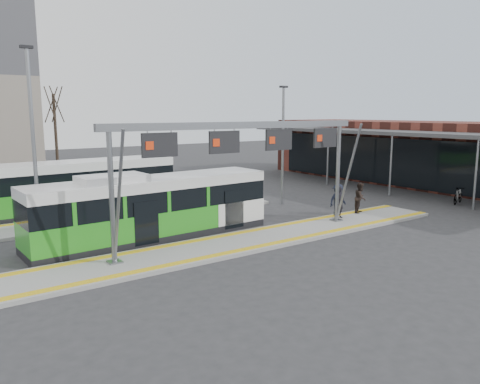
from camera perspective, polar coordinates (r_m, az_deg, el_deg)
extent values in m
plane|color=#2D2D30|center=(21.26, 2.00, -5.99)|extent=(120.00, 120.00, 0.00)
cube|color=gray|center=(21.24, 2.00, -5.80)|extent=(22.00, 3.00, 0.15)
cube|color=gray|center=(26.30, -15.81, -3.13)|extent=(20.00, 3.00, 0.15)
cube|color=yellow|center=(22.11, 0.19, -4.94)|extent=(22.00, 0.35, 0.02)
cube|color=yellow|center=(20.35, 3.98, -6.26)|extent=(22.00, 0.35, 0.02)
cube|color=yellow|center=(27.35, -16.64, -2.51)|extent=(20.00, 0.35, 0.02)
cylinder|color=slate|center=(17.85, -15.38, -0.57)|extent=(0.20, 0.20, 5.05)
cube|color=slate|center=(18.45, -15.03, -8.21)|extent=(0.50, 0.50, 0.06)
cylinder|color=slate|center=(17.21, -14.57, -0.91)|extent=(0.12, 1.46, 4.90)
cylinder|color=slate|center=(24.61, 11.85, 2.32)|extent=(0.20, 0.20, 5.05)
cube|color=slate|center=(25.04, 11.65, -3.35)|extent=(0.50, 0.50, 0.06)
cylinder|color=slate|center=(24.14, 13.06, 2.13)|extent=(0.12, 1.46, 4.90)
cube|color=slate|center=(20.42, 0.45, 8.16)|extent=(13.00, 0.25, 0.30)
cube|color=black|center=(18.40, -9.76, 5.67)|extent=(1.50, 0.12, 0.95)
cube|color=#B82A0B|center=(18.15, -10.95, 5.58)|extent=(0.32, 0.02, 0.32)
cube|color=black|center=(19.88, -1.91, 6.09)|extent=(1.50, 0.12, 0.95)
cube|color=#B82A0B|center=(19.58, -2.90, 6.03)|extent=(0.32, 0.02, 0.32)
cube|color=black|center=(21.68, 4.76, 6.36)|extent=(1.50, 0.12, 0.95)
cube|color=#B82A0B|center=(21.34, 3.95, 6.32)|extent=(0.32, 0.02, 0.32)
cube|color=black|center=(23.72, 10.35, 6.52)|extent=(1.50, 0.12, 0.95)
cube|color=#B82A0B|center=(23.35, 9.69, 6.50)|extent=(0.32, 0.02, 0.32)
cube|color=brown|center=(40.09, 24.15, 4.20)|extent=(8.00, 32.00, 5.00)
cube|color=black|center=(36.60, 20.73, 3.19)|extent=(0.15, 28.00, 3.60)
cube|color=#3F3F42|center=(35.36, 19.76, 6.78)|extent=(4.00, 30.00, 0.25)
cylinder|color=slate|center=(30.96, 26.82, 1.98)|extent=(0.14, 0.14, 4.30)
cylinder|color=slate|center=(34.14, 17.92, 3.18)|extent=(0.14, 0.14, 4.30)
cylinder|color=slate|center=(38.01, 10.66, 4.10)|extent=(0.14, 0.14, 4.30)
cube|color=black|center=(22.04, -10.45, -5.15)|extent=(11.38, 2.90, 0.33)
cube|color=#28911F|center=(21.87, -10.50, -3.36)|extent=(11.38, 2.90, 1.08)
cube|color=black|center=(21.67, -10.58, -0.75)|extent=(11.38, 2.83, 0.94)
cube|color=white|center=(21.55, -10.64, 1.09)|extent=(11.38, 2.90, 0.47)
cube|color=orange|center=(24.63, 1.08, 2.10)|extent=(0.12, 1.68, 0.26)
cube|color=white|center=(20.72, -15.30, 1.62)|extent=(2.89, 1.80, 0.28)
cylinder|color=black|center=(19.55, -19.39, -6.53)|extent=(0.95, 0.32, 0.94)
cylinder|color=black|center=(21.49, -21.20, -5.19)|extent=(0.95, 0.32, 0.94)
cylinder|color=black|center=(22.83, -1.67, -3.68)|extent=(0.95, 0.32, 0.94)
cylinder|color=black|center=(24.51, -4.58, -2.77)|extent=(0.95, 0.32, 0.94)
cube|color=black|center=(28.99, -19.48, -1.96)|extent=(11.95, 3.07, 0.35)
cube|color=#28911F|center=(28.85, -19.57, -0.52)|extent=(11.95, 3.07, 1.14)
cube|color=black|center=(28.70, -19.69, 1.57)|extent=(11.95, 2.99, 0.99)
cube|color=white|center=(28.61, -19.77, 3.04)|extent=(11.95, 3.07, 0.49)
cylinder|color=black|center=(26.86, -27.15, -2.67)|extent=(1.00, 0.34, 0.99)
cylinder|color=black|center=(29.22, -12.22, -0.88)|extent=(1.00, 0.34, 0.99)
cylinder|color=black|center=(31.21, -14.00, -0.29)|extent=(1.00, 0.34, 0.99)
imported|color=black|center=(25.50, 12.03, -1.22)|extent=(0.66, 0.46, 1.72)
imported|color=black|center=(27.14, 14.47, -0.67)|extent=(1.03, 0.94, 1.72)
imported|color=black|center=(26.08, 11.83, -0.95)|extent=(1.14, 0.67, 1.75)
imported|color=gray|center=(32.72, 25.05, -0.41)|extent=(1.81, 0.91, 1.05)
cylinder|color=#382B21|center=(48.92, -21.55, 6.68)|extent=(0.28, 0.28, 7.49)
cylinder|color=slate|center=(21.69, -23.83, 4.76)|extent=(0.16, 0.16, 8.38)
cube|color=black|center=(21.80, -24.61, 15.79)|extent=(0.50, 0.25, 0.12)
cylinder|color=slate|center=(29.23, 5.23, 5.52)|extent=(0.16, 0.16, 7.27)
cube|color=black|center=(29.19, 5.35, 12.65)|extent=(0.50, 0.25, 0.12)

